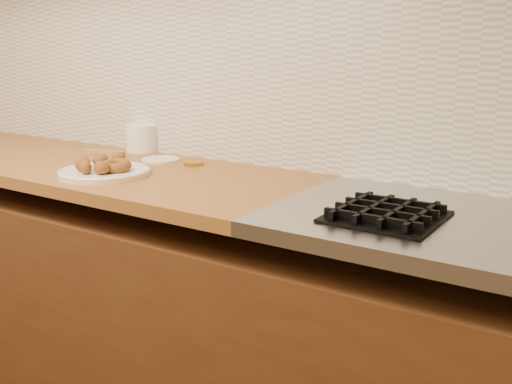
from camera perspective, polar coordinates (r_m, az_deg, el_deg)
wall_back at (r=2.17m, az=-3.72°, el=14.94°), size 4.00×0.02×2.70m
base_cabinet at (r=2.14m, az=-8.41°, el=-11.79°), size 3.60×0.60×0.77m
butcher_block at (r=2.46m, az=-20.24°, el=2.97°), size 2.30×0.62×0.04m
backsplash at (r=2.16m, az=-3.85°, el=10.96°), size 3.60×0.02×0.60m
donut_plate at (r=1.99m, az=-14.25°, el=1.82°), size 0.29×0.29×0.02m
ring_donut at (r=1.96m, az=-13.20°, el=2.45°), size 0.14×0.14×0.04m
fried_dough_chunks at (r=2.00m, az=-14.95°, el=2.67°), size 0.19×0.20×0.05m
plastic_tub at (r=2.39m, az=-10.81°, el=5.07°), size 0.13×0.13×0.10m
tub_lid at (r=2.19m, az=-9.06°, el=3.06°), size 0.18×0.18×0.01m
brass_jar_lid at (r=2.10m, az=-5.96°, el=2.74°), size 0.09×0.09×0.01m
wooden_utensil at (r=2.37m, az=-14.33°, el=3.69°), size 0.18×0.07×0.01m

